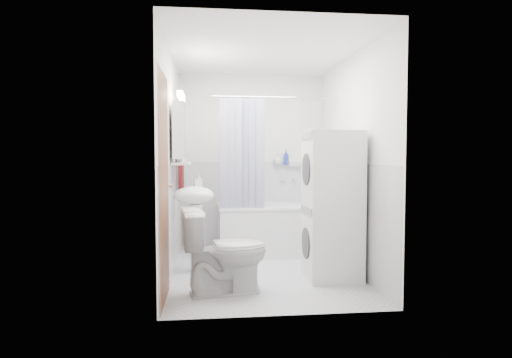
{
  "coord_description": "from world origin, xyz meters",
  "views": [
    {
      "loc": [
        -0.58,
        -4.62,
        1.28
      ],
      "look_at": [
        -0.07,
        0.15,
        1.02
      ],
      "focal_mm": 30.0,
      "sensor_mm": 36.0,
      "label": 1
    }
  ],
  "objects": [
    {
      "name": "shampoo_b",
      "position": [
        0.47,
        1.24,
        1.2
      ],
      "size": [
        0.08,
        0.21,
        0.08
      ],
      "primitive_type": "imported",
      "color": "#26359B",
      "rests_on": "shower_caddy"
    },
    {
      "name": "soap_pump",
      "position": [
        -0.71,
        0.25,
        0.95
      ],
      "size": [
        0.08,
        0.17,
        0.08
      ],
      "primitive_type": "imported",
      "color": "gray",
      "rests_on": "sink"
    },
    {
      "name": "curtain_rod",
      "position": [
        0.37,
        0.58,
        2.0
      ],
      "size": [
        1.87,
        0.02,
        0.02
      ],
      "primitive_type": "cylinder",
      "rotation": [
        0.0,
        1.57,
        0.0
      ],
      "color": "silver",
      "rests_on": "room_walls"
    },
    {
      "name": "floor",
      "position": [
        0.0,
        0.0,
        0.0
      ],
      "size": [
        2.6,
        2.6,
        0.0
      ],
      "primitive_type": "plane",
      "color": "silver",
      "rests_on": "ground"
    },
    {
      "name": "washer_dryer",
      "position": [
        0.68,
        -0.3,
        0.77
      ],
      "size": [
        0.56,
        0.54,
        1.54
      ],
      "rotation": [
        0.0,
        0.0,
        -0.0
      ],
      "color": "white",
      "rests_on": "ground"
    },
    {
      "name": "shower_curtain",
      "position": [
        -0.19,
        0.58,
        1.25
      ],
      "size": [
        0.55,
        0.02,
        1.45
      ],
      "color": "#151C4B",
      "rests_on": "curtain_rod"
    },
    {
      "name": "shampoo_a",
      "position": [
        0.35,
        1.24,
        1.23
      ],
      "size": [
        0.13,
        0.17,
        0.13
      ],
      "primitive_type": "imported",
      "color": "gray",
      "rests_on": "shower_caddy"
    },
    {
      "name": "shelf",
      "position": [
        -0.89,
        0.1,
        1.2
      ],
      "size": [
        0.18,
        0.54,
        0.02
      ],
      "primitive_type": "cube",
      "color": "silver",
      "rests_on": "room_walls"
    },
    {
      "name": "tub_spout",
      "position": [
        0.57,
        1.25,
        0.96
      ],
      "size": [
        0.04,
        0.12,
        0.04
      ],
      "primitive_type": "cylinder",
      "rotation": [
        1.57,
        0.0,
        0.0
      ],
      "color": "silver",
      "rests_on": "room_walls"
    },
    {
      "name": "bathtub",
      "position": [
        0.37,
        0.92,
        0.36
      ],
      "size": [
        1.69,
        0.8,
        0.64
      ],
      "color": "white",
      "rests_on": "ground"
    },
    {
      "name": "sink",
      "position": [
        -0.75,
        0.11,
        0.7
      ],
      "size": [
        0.44,
        0.37,
        1.04
      ],
      "color": "white",
      "rests_on": "ground"
    },
    {
      "name": "medicine_cabinet",
      "position": [
        -0.9,
        0.1,
        1.57
      ],
      "size": [
        0.13,
        0.5,
        0.71
      ],
      "color": "white",
      "rests_on": "room_walls"
    },
    {
      "name": "door",
      "position": [
        -0.95,
        -0.55,
        1.0
      ],
      "size": [
        0.05,
        2.0,
        2.0
      ],
      "color": "brown",
      "rests_on": "ground"
    },
    {
      "name": "towel",
      "position": [
        -0.94,
        0.74,
        1.28
      ],
      "size": [
        0.07,
        0.34,
        0.83
      ],
      "color": "#530E11",
      "rests_on": "room_walls"
    },
    {
      "name": "toilet",
      "position": [
        -0.45,
        -0.67,
        0.39
      ],
      "size": [
        0.85,
        0.56,
        0.78
      ],
      "primitive_type": "imported",
      "rotation": [
        0.0,
        0.0,
        1.72
      ],
      "color": "white",
      "rests_on": "ground"
    },
    {
      "name": "shower_caddy",
      "position": [
        0.62,
        1.24,
        1.15
      ],
      "size": [
        0.22,
        0.06,
        0.02
      ],
      "primitive_type": "cube",
      "color": "silver",
      "rests_on": "room_walls"
    },
    {
      "name": "room_walls",
      "position": [
        0.0,
        0.0,
        1.49
      ],
      "size": [
        2.6,
        2.6,
        2.6
      ],
      "color": "white",
      "rests_on": "ground"
    },
    {
      "name": "shelf_bottle",
      "position": [
        -0.89,
        -0.05,
        1.25
      ],
      "size": [
        0.07,
        0.18,
        0.07
      ],
      "primitive_type": "imported",
      "color": "gray",
      "rests_on": "shelf"
    },
    {
      "name": "shelf_cup",
      "position": [
        -0.89,
        0.22,
        1.26
      ],
      "size": [
        0.1,
        0.09,
        0.1
      ],
      "primitive_type": "imported",
      "color": "gray",
      "rests_on": "shelf"
    },
    {
      "name": "wainscot",
      "position": [
        0.0,
        0.29,
        0.6
      ],
      "size": [
        1.98,
        2.58,
        2.58
      ],
      "color": "white",
      "rests_on": "ground"
    }
  ]
}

